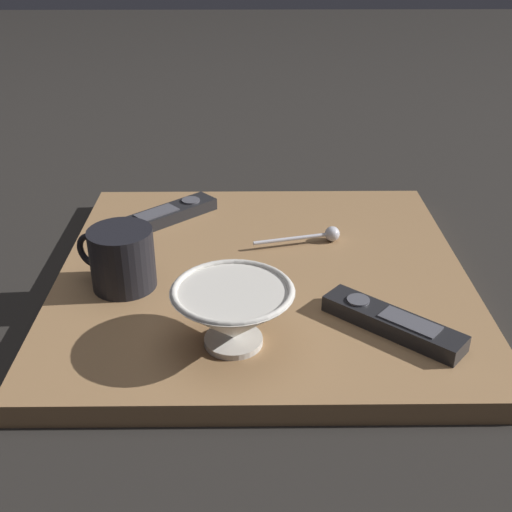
% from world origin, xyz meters
% --- Properties ---
extents(ground_plane, '(6.00, 6.00, 0.00)m').
position_xyz_m(ground_plane, '(0.00, 0.00, 0.00)').
color(ground_plane, black).
extents(table, '(0.59, 0.59, 0.03)m').
position_xyz_m(table, '(0.00, 0.00, 0.02)').
color(table, '#936D47').
rests_on(table, ground).
extents(cereal_bowl, '(0.15, 0.15, 0.08)m').
position_xyz_m(cereal_bowl, '(-0.18, 0.04, 0.07)').
color(cereal_bowl, beige).
rests_on(cereal_bowl, table).
extents(coffee_mug, '(0.09, 0.12, 0.09)m').
position_xyz_m(coffee_mug, '(-0.04, 0.20, 0.07)').
color(coffee_mug, black).
rests_on(coffee_mug, table).
extents(teaspoon, '(0.05, 0.14, 0.02)m').
position_xyz_m(teaspoon, '(0.09, -0.10, 0.04)').
color(teaspoon, silver).
rests_on(teaspoon, table).
extents(tv_remote_near, '(0.15, 0.16, 0.02)m').
position_xyz_m(tv_remote_near, '(0.17, 0.16, 0.04)').
color(tv_remote_near, black).
rests_on(tv_remote_near, table).
extents(tv_remote_far, '(0.15, 0.17, 0.02)m').
position_xyz_m(tv_remote_far, '(-0.16, -0.16, 0.04)').
color(tv_remote_far, black).
rests_on(tv_remote_far, table).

